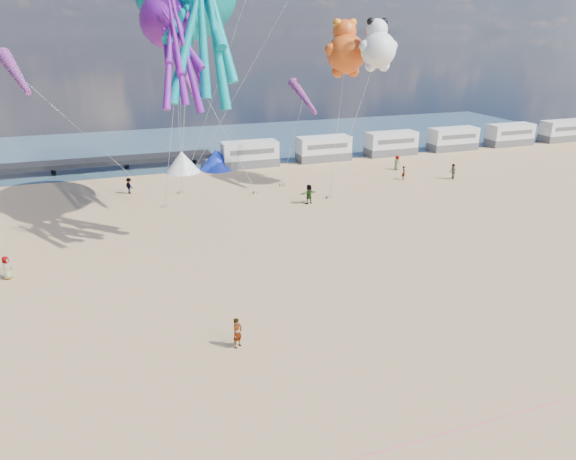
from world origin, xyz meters
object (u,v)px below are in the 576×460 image
(beachgoer_5, at_px, (404,173))
(sandbag_e, at_px, (181,192))
(beachgoer_2, at_px, (129,186))
(motorhome_2, at_px, (391,144))
(tent_blue, at_px, (217,159))
(sandbag_b, at_px, (256,192))
(motorhome_1, at_px, (324,149))
(beachgoer_6, at_px, (7,268))
(motorhome_4, at_px, (510,135))
(beachgoer_4, at_px, (309,194))
(kite_teddy_orange, at_px, (346,54))
(kite_panda, at_px, (378,50))
(sandbag_c, at_px, (329,197))
(sandbag_a, at_px, (165,206))
(windsock_mid, at_px, (304,97))
(windsock_left, at_px, (15,73))
(standing_person, at_px, (237,333))
(tent_white, at_px, (182,162))
(sandbag_d, at_px, (282,185))
(motorhome_5, at_px, (562,131))
(motorhome_0, at_px, (250,154))
(kite_octopus_purple, at_px, (167,21))
(beachgoer_1, at_px, (453,172))
(beachgoer_0, at_px, (397,163))
(motorhome_3, at_px, (453,139))
(windsock_right, at_px, (185,76))

(beachgoer_5, bearing_deg, sandbag_e, 102.94)
(beachgoer_2, bearing_deg, motorhome_2, -110.18)
(tent_blue, xyz_separation_m, sandbag_b, (1.66, -10.95, -1.09))
(motorhome_1, height_order, beachgoer_6, motorhome_1)
(motorhome_2, xyz_separation_m, beachgoer_6, (-41.69, -23.94, -0.72))
(motorhome_4, bearing_deg, sandbag_e, -169.87)
(beachgoer_4, height_order, kite_teddy_orange, kite_teddy_orange)
(motorhome_1, relative_size, kite_teddy_orange, 1.01)
(beachgoer_2, distance_m, kite_panda, 27.32)
(beachgoer_2, height_order, beachgoer_6, beachgoer_2)
(sandbag_c, relative_size, kite_teddy_orange, 0.08)
(sandbag_a, distance_m, windsock_mid, 17.01)
(motorhome_1, xyz_separation_m, windsock_left, (-30.90, -14.66, 10.71))
(sandbag_e, height_order, kite_panda, kite_panda)
(motorhome_2, distance_m, standing_person, 46.80)
(tent_white, xyz_separation_m, sandbag_d, (8.94, -9.26, -1.09))
(sandbag_d, bearing_deg, sandbag_b, -152.76)
(sandbag_d, xyz_separation_m, windsock_mid, (1.95, -0.94, 8.97))
(motorhome_5, relative_size, kite_panda, 1.17)
(beachgoer_6, bearing_deg, kite_teddy_orange, -43.86)
(motorhome_5, bearing_deg, motorhome_0, 180.00)
(tent_blue, height_order, kite_teddy_orange, kite_teddy_orange)
(sandbag_a, height_order, kite_octopus_purple, kite_octopus_purple)
(beachgoer_4, xyz_separation_m, sandbag_d, (-0.51, 6.38, -0.81))
(motorhome_1, distance_m, sandbag_a, 24.30)
(tent_blue, bearing_deg, motorhome_4, 0.00)
(standing_person, relative_size, beachgoer_1, 0.97)
(standing_person, distance_m, sandbag_b, 26.69)
(tent_white, distance_m, standing_person, 36.45)
(beachgoer_1, bearing_deg, standing_person, -37.49)
(standing_person, bearing_deg, kite_panda, 16.77)
(motorhome_2, distance_m, windsock_mid, 20.52)
(motorhome_5, bearing_deg, beachgoer_0, -167.37)
(windsock_left, bearing_deg, sandbag_d, -5.07)
(motorhome_1, relative_size, sandbag_e, 13.20)
(motorhome_3, distance_m, motorhome_5, 19.00)
(beachgoer_0, height_order, windsock_right, windsock_right)
(motorhome_4, xyz_separation_m, tent_white, (-46.00, 0.00, -0.30))
(motorhome_4, distance_m, beachgoer_2, 52.65)
(beachgoer_5, height_order, sandbag_e, beachgoer_5)
(standing_person, relative_size, sandbag_e, 3.26)
(tent_blue, distance_m, kite_teddy_orange, 19.20)
(beachgoer_0, relative_size, sandbag_a, 3.33)
(sandbag_c, bearing_deg, kite_teddy_orange, 53.97)
(motorhome_1, bearing_deg, beachgoer_2, -163.95)
(motorhome_4, height_order, sandbag_b, motorhome_4)
(motorhome_0, height_order, windsock_right, windsock_right)
(beachgoer_2, xyz_separation_m, kite_teddy_orange, (21.59, -3.15, 12.22))
(sandbag_b, bearing_deg, beachgoer_4, -51.07)
(motorhome_1, bearing_deg, windsock_right, -143.59)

